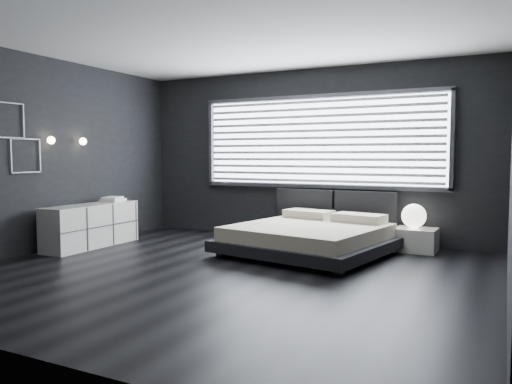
% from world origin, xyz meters
% --- Properties ---
extents(room, '(6.04, 6.00, 2.80)m').
position_xyz_m(room, '(0.00, 0.00, 1.40)').
color(room, black).
rests_on(room, ground).
extents(window, '(4.14, 0.09, 1.52)m').
position_xyz_m(window, '(0.20, 2.70, 1.61)').
color(window, white).
rests_on(window, ground).
extents(headboard, '(1.96, 0.16, 0.52)m').
position_xyz_m(headboard, '(0.51, 2.64, 0.57)').
color(headboard, black).
rests_on(headboard, ground).
extents(sconce_near, '(0.18, 0.11, 0.11)m').
position_xyz_m(sconce_near, '(-2.88, 0.05, 1.60)').
color(sconce_near, silver).
rests_on(sconce_near, ground).
extents(sconce_far, '(0.18, 0.11, 0.11)m').
position_xyz_m(sconce_far, '(-2.88, 0.65, 1.60)').
color(sconce_far, silver).
rests_on(sconce_far, ground).
extents(wall_art_upper, '(0.01, 0.48, 0.48)m').
position_xyz_m(wall_art_upper, '(-2.98, -0.55, 1.85)').
color(wall_art_upper, '#47474C').
rests_on(wall_art_upper, ground).
extents(wall_art_lower, '(0.01, 0.48, 0.48)m').
position_xyz_m(wall_art_lower, '(-2.98, -0.30, 1.38)').
color(wall_art_lower, '#47474C').
rests_on(wall_art_lower, ground).
extents(bed, '(2.38, 2.31, 0.54)m').
position_xyz_m(bed, '(0.52, 1.48, 0.25)').
color(bed, black).
rests_on(bed, ground).
extents(nightstand, '(0.59, 0.50, 0.34)m').
position_xyz_m(nightstand, '(1.82, 2.37, 0.17)').
color(nightstand, silver).
rests_on(nightstand, ground).
extents(orb_lamp, '(0.35, 0.35, 0.35)m').
position_xyz_m(orb_lamp, '(1.78, 2.41, 0.51)').
color(orb_lamp, white).
rests_on(orb_lamp, nightstand).
extents(dresser, '(0.49, 1.63, 0.65)m').
position_xyz_m(dresser, '(-2.65, 0.55, 0.32)').
color(dresser, silver).
rests_on(dresser, ground).
extents(book_stack, '(0.35, 0.42, 0.08)m').
position_xyz_m(book_stack, '(-2.67, 1.04, 0.68)').
color(book_stack, silver).
rests_on(book_stack, dresser).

